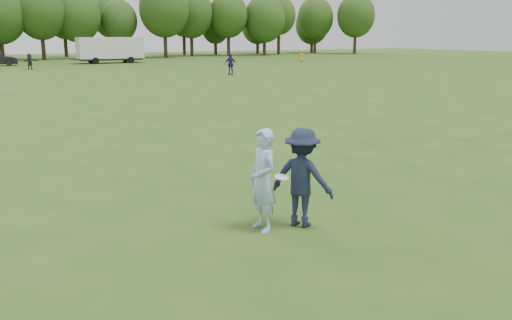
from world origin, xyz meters
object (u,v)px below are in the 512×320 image
at_px(player_far_b, 230,64).
at_px(thrower, 263,180).
at_px(field_cone, 247,69).
at_px(player_far_c, 301,56).
at_px(player_far_d, 30,61).
at_px(cargo_trailer, 110,49).
at_px(defender, 302,178).

bearing_deg(player_far_b, thrower, -67.73).
height_order(player_far_b, field_cone, player_far_b).
height_order(player_far_c, player_far_d, player_far_d).
relative_size(player_far_d, cargo_trailer, 0.18).
bearing_deg(cargo_trailer, thrower, -102.45).
distance_m(player_far_b, player_far_d, 22.35).
height_order(defender, player_far_c, defender).
relative_size(defender, player_far_d, 1.14).
relative_size(thrower, defender, 1.02).
distance_m(thrower, defender, 0.78).
distance_m(thrower, field_cone, 45.83).
bearing_deg(player_far_d, thrower, -120.81).
relative_size(player_far_b, player_far_d, 1.16).
bearing_deg(defender, player_far_c, -67.68).
bearing_deg(player_far_d, player_far_c, -27.25).
xyz_separation_m(defender, player_far_d, (2.08, 52.63, -0.11)).
xyz_separation_m(thrower, defender, (0.76, -0.15, -0.02)).
xyz_separation_m(defender, player_far_b, (16.61, 35.65, 0.01)).
xyz_separation_m(player_far_c, cargo_trailer, (-23.21, 8.41, 1.00)).
relative_size(thrower, player_far_d, 1.16).
xyz_separation_m(thrower, player_far_d, (2.84, 52.48, -0.13)).
distance_m(thrower, player_far_c, 64.27).
bearing_deg(player_far_b, field_cone, 96.82).
distance_m(defender, field_cone, 45.61).
distance_m(player_far_d, cargo_trailer, 13.78).
xyz_separation_m(defender, player_far_c, (35.95, 52.90, -0.16)).
relative_size(field_cone, cargo_trailer, 0.03).
bearing_deg(defender, player_far_b, -58.47).
bearing_deg(field_cone, player_far_d, 147.26).
height_order(defender, cargo_trailer, cargo_trailer).
distance_m(player_far_b, player_far_c, 25.92).
height_order(thrower, player_far_d, thrower).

